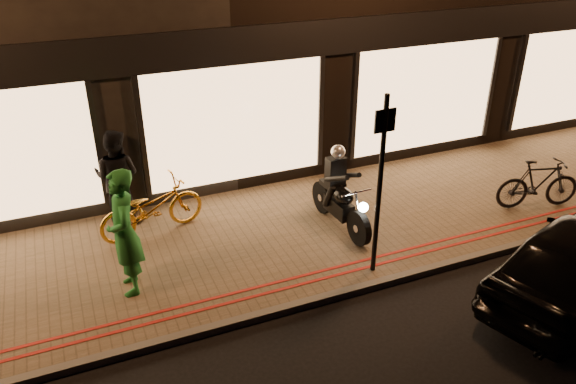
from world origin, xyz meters
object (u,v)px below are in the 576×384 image
at_px(motorcycle, 340,197).
at_px(bicycle_gold, 152,208).
at_px(sign_post, 380,178).
at_px(person_green, 124,233).

bearing_deg(motorcycle, bicycle_gold, 157.90).
xyz_separation_m(sign_post, bicycle_gold, (-3.10, 2.59, -1.17)).
xyz_separation_m(motorcycle, person_green, (-3.87, -0.45, 0.40)).
relative_size(motorcycle, bicycle_gold, 1.00).
xyz_separation_m(motorcycle, sign_post, (-0.13, -1.48, 1.06)).
xyz_separation_m(motorcycle, bicycle_gold, (-3.23, 1.11, -0.10)).
bearing_deg(bicycle_gold, motorcycle, -120.54).
bearing_deg(sign_post, person_green, 164.63).
xyz_separation_m(bicycle_gold, person_green, (-0.65, -1.56, 0.51)).
distance_m(motorcycle, bicycle_gold, 3.41).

